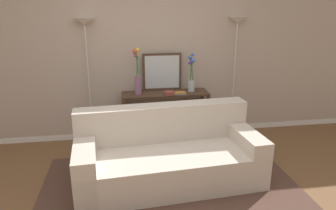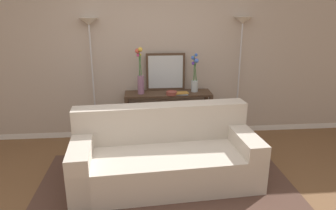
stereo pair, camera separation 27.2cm
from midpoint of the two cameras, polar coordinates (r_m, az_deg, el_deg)
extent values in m
cube|color=brown|center=(3.51, -0.33, -18.27)|extent=(16.00, 16.00, 0.02)
cube|color=white|center=(5.28, -2.26, -4.69)|extent=(12.00, 0.15, 0.09)
cube|color=#B7A899|center=(4.92, -2.45, 10.11)|extent=(12.00, 0.14, 2.63)
cube|color=#51382D|center=(3.83, 1.77, -14.60)|extent=(3.02, 1.83, 0.01)
cube|color=beige|center=(3.81, 1.61, -11.21)|extent=(2.23, 1.10, 0.42)
cube|color=beige|center=(3.93, 0.72, -3.17)|extent=(2.18, 0.41, 0.46)
cube|color=beige|center=(3.73, -13.38, -10.85)|extent=(0.30, 0.97, 0.60)
cube|color=beige|center=(4.04, 15.33, -8.64)|extent=(0.30, 0.97, 0.60)
cube|color=#473323|center=(4.77, 1.65, 2.11)|extent=(1.32, 0.39, 0.03)
cube|color=#473323|center=(4.97, 1.59, -4.85)|extent=(1.22, 0.33, 0.01)
cube|color=#473323|center=(4.70, -5.89, -3.27)|extent=(0.05, 0.05, 0.76)
cube|color=#473323|center=(4.85, 9.35, -2.75)|extent=(0.05, 0.05, 0.76)
cube|color=#473323|center=(5.02, -5.86, -1.89)|extent=(0.05, 0.05, 0.76)
cube|color=#473323|center=(5.16, 8.43, -1.45)|extent=(0.05, 0.05, 0.76)
cylinder|color=silver|center=(5.16, -11.37, -5.98)|extent=(0.26, 0.26, 0.02)
cylinder|color=silver|center=(4.88, -12.00, 3.72)|extent=(0.02, 0.02, 1.77)
cone|color=silver|center=(4.74, -12.73, 14.73)|extent=(0.28, 0.28, 0.10)
cylinder|color=silver|center=(5.40, 13.60, -5.03)|extent=(0.26, 0.26, 0.02)
cylinder|color=silver|center=(5.13, 14.31, 4.29)|extent=(0.02, 0.02, 1.78)
cone|color=silver|center=(5.01, 15.15, 14.80)|extent=(0.28, 0.28, 0.10)
cube|color=#473323|center=(4.85, 1.16, 6.08)|extent=(0.61, 0.02, 0.58)
cube|color=silver|center=(4.84, 1.17, 6.06)|extent=(0.54, 0.01, 0.51)
cylinder|color=gray|center=(4.68, -3.35, 3.71)|extent=(0.10, 0.10, 0.28)
cylinder|color=#3D7538|center=(4.63, -3.42, 7.25)|extent=(0.03, 0.01, 0.30)
sphere|color=gold|center=(4.63, -3.48, 9.15)|extent=(0.04, 0.04, 0.04)
cylinder|color=#3D7538|center=(4.61, -3.60, 7.60)|extent=(0.01, 0.05, 0.37)
sphere|color=#D05241|center=(4.58, -3.90, 9.85)|extent=(0.07, 0.07, 0.07)
cylinder|color=#3D7538|center=(4.63, -3.58, 7.22)|extent=(0.02, 0.03, 0.30)
sphere|color=#CF4587|center=(4.61, -3.84, 9.10)|extent=(0.05, 0.05, 0.05)
cylinder|color=#3D7538|center=(4.60, -3.39, 7.72)|extent=(0.04, 0.01, 0.39)
sphere|color=gold|center=(4.55, -3.39, 10.12)|extent=(0.07, 0.07, 0.07)
cylinder|color=silver|center=(4.83, 6.50, 3.45)|extent=(0.10, 0.10, 0.17)
cylinder|color=#3D7538|center=(4.80, 6.44, 6.02)|extent=(0.02, 0.02, 0.27)
sphere|color=#6B3ECB|center=(4.78, 6.30, 7.61)|extent=(0.05, 0.05, 0.05)
cylinder|color=#3D7538|center=(4.78, 6.42, 6.52)|extent=(0.01, 0.05, 0.35)
sphere|color=#446BD0|center=(4.74, 6.25, 8.61)|extent=(0.06, 0.06, 0.06)
cylinder|color=#3D7538|center=(4.80, 6.62, 6.37)|extent=(0.03, 0.02, 0.32)
sphere|color=#C1437F|center=(4.79, 6.72, 8.32)|extent=(0.05, 0.05, 0.05)
cylinder|color=#3D7538|center=(4.76, 6.68, 6.75)|extent=(0.06, 0.01, 0.40)
sphere|color=blue|center=(4.71, 6.85, 9.09)|extent=(0.05, 0.05, 0.05)
cylinder|color=#3D7538|center=(4.77, 6.71, 6.24)|extent=(0.03, 0.02, 0.31)
sphere|color=#4870D9|center=(4.72, 6.91, 8.06)|extent=(0.07, 0.07, 0.07)
cylinder|color=brown|center=(4.64, 2.35, 2.14)|extent=(0.16, 0.16, 0.04)
torus|color=brown|center=(4.64, 2.35, 2.46)|extent=(0.16, 0.16, 0.01)
cube|color=slate|center=(4.68, 4.08, 2.03)|extent=(0.22, 0.16, 0.02)
cube|color=#B77F33|center=(4.67, 4.16, 2.22)|extent=(0.21, 0.14, 0.02)
cube|color=#2D2D33|center=(4.97, -4.45, -5.93)|extent=(0.04, 0.16, 0.13)
cube|color=#BC3328|center=(4.97, -4.00, -5.92)|extent=(0.04, 0.15, 0.13)
cube|color=#6B3360|center=(4.98, -3.44, -5.97)|extent=(0.05, 0.14, 0.11)
cube|color=silver|center=(4.98, -2.86, -5.87)|extent=(0.04, 0.16, 0.13)
cube|color=tan|center=(4.98, -2.22, -5.86)|extent=(0.06, 0.15, 0.13)
cube|color=#236033|center=(4.99, -1.52, -5.99)|extent=(0.06, 0.16, 0.10)
cube|color=gold|center=(4.99, -0.84, -5.82)|extent=(0.06, 0.13, 0.13)
cube|color=#1E7075|center=(4.99, -0.16, -5.92)|extent=(0.05, 0.17, 0.10)
cube|color=maroon|center=(4.99, 0.37, -5.77)|extent=(0.03, 0.14, 0.13)
cube|color=navy|center=(5.00, 0.84, -5.88)|extent=(0.04, 0.16, 0.10)
camera|label=1|loc=(0.14, -88.13, 0.59)|focal=33.23mm
camera|label=2|loc=(0.14, 91.87, -0.59)|focal=33.23mm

